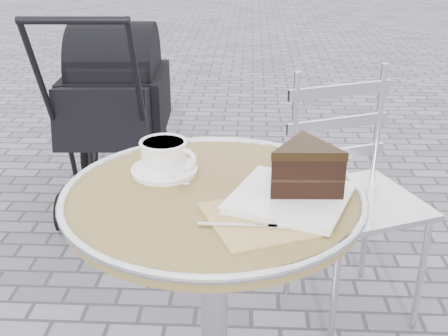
{
  "coord_description": "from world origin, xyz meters",
  "views": [
    {
      "loc": [
        0.08,
        -1.19,
        1.32
      ],
      "look_at": [
        0.02,
        0.03,
        0.78
      ],
      "focal_mm": 45.0,
      "sensor_mm": 36.0,
      "label": 1
    }
  ],
  "objects_px": {
    "cake_plate_set": "(301,175)",
    "bistro_chair": "(346,167)",
    "cappuccino_set": "(165,159)",
    "baby_stroller": "(114,113)",
    "cafe_table": "(214,252)"
  },
  "relations": [
    {
      "from": "cappuccino_set",
      "to": "baby_stroller",
      "type": "height_order",
      "value": "baby_stroller"
    },
    {
      "from": "cake_plate_set",
      "to": "cappuccino_set",
      "type": "bearing_deg",
      "value": 179.24
    },
    {
      "from": "baby_stroller",
      "to": "cake_plate_set",
      "type": "bearing_deg",
      "value": -64.22
    },
    {
      "from": "bistro_chair",
      "to": "baby_stroller",
      "type": "relative_size",
      "value": 0.87
    },
    {
      "from": "cake_plate_set",
      "to": "baby_stroller",
      "type": "xyz_separation_m",
      "value": [
        -0.79,
        1.45,
        -0.34
      ]
    },
    {
      "from": "cake_plate_set",
      "to": "baby_stroller",
      "type": "distance_m",
      "value": 1.69
    },
    {
      "from": "cappuccino_set",
      "to": "baby_stroller",
      "type": "distance_m",
      "value": 1.43
    },
    {
      "from": "cafe_table",
      "to": "bistro_chair",
      "type": "xyz_separation_m",
      "value": [
        0.42,
        0.61,
        -0.03
      ]
    },
    {
      "from": "cafe_table",
      "to": "bistro_chair",
      "type": "height_order",
      "value": "bistro_chair"
    },
    {
      "from": "cafe_table",
      "to": "baby_stroller",
      "type": "bearing_deg",
      "value": 112.28
    },
    {
      "from": "cake_plate_set",
      "to": "bistro_chair",
      "type": "height_order",
      "value": "bistro_chair"
    },
    {
      "from": "cappuccino_set",
      "to": "bistro_chair",
      "type": "height_order",
      "value": "bistro_chair"
    },
    {
      "from": "cafe_table",
      "to": "cake_plate_set",
      "type": "distance_m",
      "value": 0.3
    },
    {
      "from": "cappuccino_set",
      "to": "baby_stroller",
      "type": "relative_size",
      "value": 0.18
    },
    {
      "from": "bistro_chair",
      "to": "baby_stroller",
      "type": "distance_m",
      "value": 1.3
    }
  ]
}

